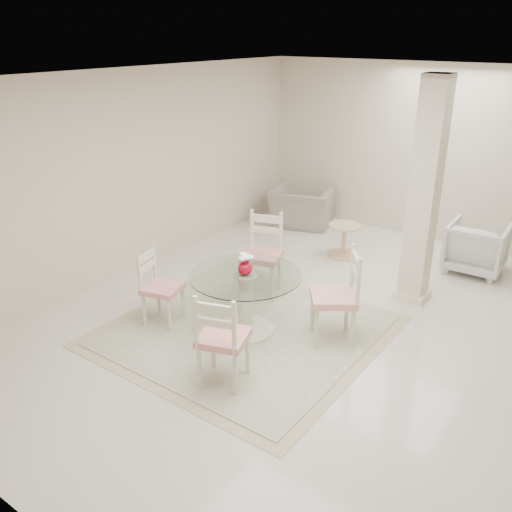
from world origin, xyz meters
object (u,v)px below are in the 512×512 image
Objects in this scene: red_vase at (245,264)px; dining_chair_south at (220,333)px; dining_chair_east at (341,290)px; dining_table at (245,303)px; side_table at (344,242)px; column at (424,194)px; dining_chair_west at (157,281)px; recliner_taupe at (302,207)px; armchair_white at (476,247)px; dining_chair_north at (263,248)px.

dining_chair_south is at bearing -65.97° from red_vase.
dining_table is at bearing -100.61° from dining_chair_east.
column is at bearing -28.06° from side_table.
dining_chair_west is at bearing -104.64° from side_table.
red_vase is 3.71m from recliner_taupe.
recliner_taupe is at bearing -6.33° from armchair_white.
dining_table is 1.21× the size of recliner_taupe.
dining_chair_north is at bearing 46.25° from armchair_white.
recliner_taupe is at bearing 91.32° from dining_chair_north.
side_table is (1.22, -0.81, -0.10)m from recliner_taupe.
side_table is (-1.34, 0.71, -1.12)m from column.
dining_chair_west is 3.86m from recliner_taupe.
dining_chair_east reaches higher than dining_table.
red_vase is 0.24× the size of dining_chair_west.
dining_table is 1.06m from dining_chair_east.
armchair_white is at bearing -124.60° from dining_chair_south.
dining_chair_north is 1.44m from dining_chair_west.
column reaches higher than dining_table.
column is at bearing 57.66° from red_vase.
dining_chair_north is at bearing -84.60° from dining_chair_south.
dining_chair_south is at bearing -81.09° from side_table.
dining_chair_west is 0.91× the size of dining_chair_south.
dining_table is at bearing -85.30° from dining_chair_north.
column is at bearing 11.11° from dining_chair_north.
dining_chair_north reaches higher than recliner_taupe.
dining_table is 1.23× the size of dining_chair_west.
column reaches higher than dining_chair_west.
dining_chair_south is at bearing -126.56° from dining_chair_west.
armchair_white is (1.17, 4.13, -0.22)m from dining_chair_south.
dining_chair_south is at bearing -105.55° from column.
dining_chair_east is at bearing -80.75° from dining_chair_west.
red_vase is at bearing -81.63° from dining_chair_west.
dining_chair_east is at bearing 74.27° from armchair_white.
dining_chair_south is (0.41, -0.93, -0.25)m from red_vase.
dining_chair_north is (-0.42, 0.94, -0.22)m from red_vase.
recliner_taupe is at bearing -8.94° from dining_chair_west.
dining_chair_east is at bearing -39.71° from dining_chair_north.
red_vase is at bearing -122.34° from column.
column is 1.89m from side_table.
dining_table is 1.05× the size of dining_chair_east.
dining_chair_north is 3.04m from armchair_white.
red_vase is 1.05m from dining_chair_north.
side_table is (-0.55, 3.54, -0.35)m from dining_chair_south.
column is 11.19× the size of red_vase.
red_vase is at bearing -84.73° from dining_chair_south.
armchair_white is at bearing 63.65° from red_vase.
dining_chair_south is at bearing -85.31° from dining_chair_north.
armchair_white is at bearing 158.62° from recliner_taupe.
dining_chair_west is 1.29× the size of armchair_white.
recliner_taupe is at bearing 111.76° from red_vase.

